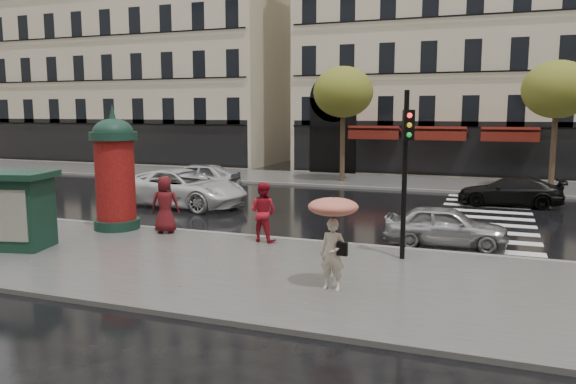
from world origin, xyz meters
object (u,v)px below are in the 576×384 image
at_px(car_silver, 445,226).
at_px(car_black, 510,191).
at_px(man_burgundy, 165,205).
at_px(car_white, 182,188).
at_px(woman_red, 263,212).
at_px(woman_umbrella, 333,227).
at_px(traffic_light, 406,158).
at_px(newsstand, 19,209).
at_px(morris_column, 115,170).
at_px(car_far_silver, 196,178).

relative_size(car_silver, car_black, 0.84).
xyz_separation_m(man_burgundy, car_white, (-2.56, 5.32, -0.26)).
bearing_deg(woman_red, car_black, -116.42).
height_order(man_burgundy, car_black, man_burgundy).
xyz_separation_m(woman_umbrella, traffic_light, (1.09, 3.17, 1.33)).
relative_size(newsstand, car_silver, 0.61).
bearing_deg(car_silver, newsstand, 110.56).
bearing_deg(car_silver, traffic_light, 157.10).
height_order(woman_red, newsstand, newsstand).
bearing_deg(car_black, car_silver, -14.27).
xyz_separation_m(traffic_light, car_silver, (0.90, 2.48, -2.25)).
bearing_deg(morris_column, car_far_silver, 103.11).
relative_size(newsstand, car_far_silver, 0.50).
bearing_deg(car_silver, car_far_silver, 57.12).
bearing_deg(car_white, woman_umbrella, -129.13).
bearing_deg(morris_column, car_silver, 9.49).
bearing_deg(car_far_silver, car_black, 89.71).
bearing_deg(woman_umbrella, newsstand, 176.63).
bearing_deg(traffic_light, morris_column, 176.05).
bearing_deg(car_black, car_white, -70.14).
height_order(traffic_light, car_silver, traffic_light).
distance_m(morris_column, traffic_light, 9.92).
distance_m(woman_umbrella, woman_red, 5.11).
distance_m(car_silver, car_white, 11.91).
relative_size(traffic_light, newsstand, 2.02).
bearing_deg(traffic_light, woman_umbrella, -109.01).
bearing_deg(car_silver, morris_column, 96.50).
relative_size(woman_umbrella, man_burgundy, 1.14).
distance_m(morris_column, car_white, 5.52).
bearing_deg(newsstand, woman_red, 27.36).
height_order(woman_umbrella, car_black, woman_umbrella).
relative_size(woman_red, car_silver, 0.50).
bearing_deg(woman_umbrella, woman_red, 130.75).
xyz_separation_m(traffic_light, newsstand, (-10.76, -2.60, -1.60)).
distance_m(woman_red, car_far_silver, 11.95).
bearing_deg(man_burgundy, woman_umbrella, 128.77).
bearing_deg(car_far_silver, traffic_light, 45.35).
bearing_deg(traffic_light, car_silver, 70.10).
distance_m(woman_red, newsstand, 7.15).
height_order(man_burgundy, newsstand, newsstand).
xyz_separation_m(newsstand, car_far_silver, (-1.25, 12.51, -0.51)).
relative_size(woman_red, car_black, 0.42).
bearing_deg(car_far_silver, car_silver, 54.97).
bearing_deg(morris_column, car_black, 39.39).
bearing_deg(woman_umbrella, car_silver, 70.59).
distance_m(car_white, car_black, 14.35).
height_order(newsstand, car_far_silver, newsstand).
bearing_deg(car_white, newsstand, -176.68).
height_order(woman_umbrella, man_burgundy, woman_umbrella).
bearing_deg(car_black, woman_red, -36.18).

